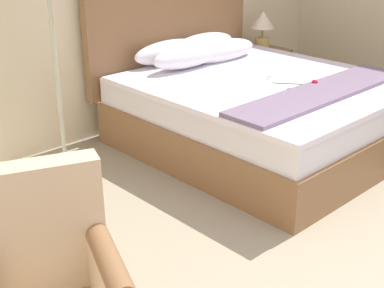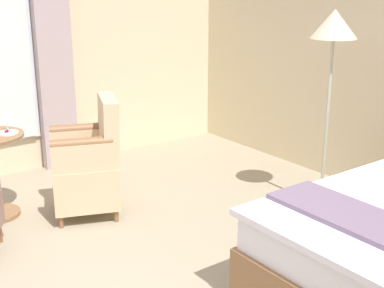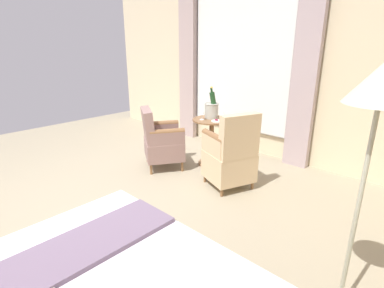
% 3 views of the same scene
% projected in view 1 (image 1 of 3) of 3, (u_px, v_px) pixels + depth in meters
% --- Properties ---
extents(bed, '(1.88, 2.16, 1.25)m').
position_uv_depth(bed, '(251.00, 106.00, 4.46)').
color(bed, brown).
rests_on(bed, ground).
extents(nightstand, '(0.50, 0.46, 0.53)m').
position_uv_depth(nightstand, '(260.00, 74.00, 5.70)').
color(nightstand, brown).
rests_on(nightstand, ground).
extents(bedside_lamp, '(0.25, 0.25, 0.40)m').
position_uv_depth(bedside_lamp, '(263.00, 24.00, 5.50)').
color(bedside_lamp, tan).
rests_on(bedside_lamp, nightstand).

